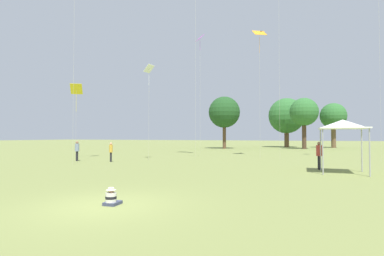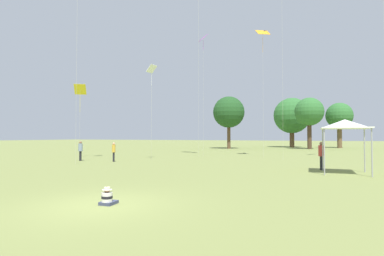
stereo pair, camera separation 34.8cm
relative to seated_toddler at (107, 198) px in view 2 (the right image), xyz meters
name	(u,v)px [view 2 (the right image)]	position (x,y,z in m)	size (l,w,h in m)	color
ground_plane	(99,205)	(-0.20, -0.17, -0.23)	(300.00, 300.00, 0.00)	olive
seated_toddler	(107,198)	(0.00, 0.00, 0.00)	(0.47, 0.56, 0.58)	#383D56
person_standing_0	(114,150)	(-10.14, 13.34, 0.78)	(0.37, 0.37, 1.67)	black
person_standing_1	(80,149)	(-13.48, 12.92, 0.82)	(0.51, 0.51, 1.76)	black
person_standing_2	(321,153)	(6.38, 13.56, 0.87)	(0.54, 0.54, 1.84)	black
canopy_tent	(345,125)	(7.66, 11.97, 2.67)	(2.68, 2.68, 3.20)	white
kite_1	(80,91)	(-15.92, 15.35, 6.56)	(1.29, 1.12, 7.43)	yellow
kite_3	(152,72)	(-7.84, 15.79, 7.89)	(0.75, 0.97, 8.72)	white
kite_4	(203,42)	(-5.69, 23.40, 12.60)	(1.25, 1.26, 13.67)	#B738C6
kite_6	(263,35)	(0.90, 23.63, 12.56)	(1.65, 1.56, 13.49)	orange
distant_tree_0	(339,116)	(9.69, 55.09, 5.79)	(4.87, 4.87, 8.56)	brown
distant_tree_1	(229,112)	(-8.63, 43.66, 6.25)	(5.59, 5.59, 9.31)	brown
distant_tree_2	(292,116)	(1.15, 54.75, 6.06)	(7.08, 7.08, 9.87)	brown
distant_tree_3	(309,112)	(4.62, 47.68, 6.16)	(4.89, 4.89, 8.91)	#473323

